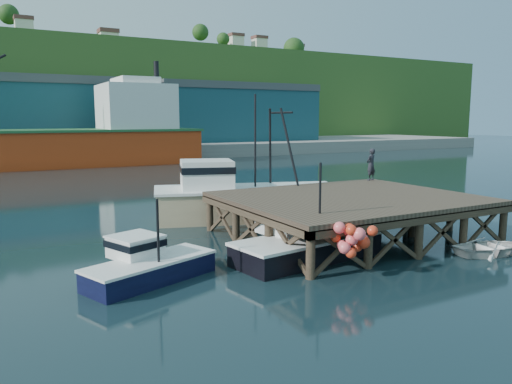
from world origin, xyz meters
TOP-DOWN VIEW (x-y plane):
  - ground at (0.00, 0.00)m, footprint 300.00×300.00m
  - wharf at (5.50, -0.19)m, footprint 12.00×10.00m
  - far_quay at (0.00, 70.00)m, footprint 160.00×40.00m
  - warehouse_mid at (0.00, 65.00)m, footprint 28.00×16.00m
  - warehouse_right at (30.00, 65.00)m, footprint 30.00×16.00m
  - cargo_ship at (-8.46, 48.00)m, footprint 55.50×10.00m
  - hillside at (0.00, 100.00)m, footprint 220.00×50.00m
  - boat_navy at (-5.65, -1.81)m, footprint 5.40×3.69m
  - boat_black at (1.20, -2.19)m, footprint 7.16×5.96m
  - trawler at (2.95, 6.70)m, footprint 11.84×7.20m
  - dinghy at (8.79, -5.80)m, footprint 3.81×3.02m
  - dockworker at (10.82, 4.40)m, footprint 0.84×0.67m

SIDE VIEW (x-z plane):
  - ground at x=0.00m, z-range 0.00..0.00m
  - dinghy at x=8.79m, z-range 0.00..0.71m
  - boat_navy at x=-5.65m, z-range -0.95..2.23m
  - boat_black at x=1.20m, z-range -1.34..2.90m
  - far_quay at x=0.00m, z-range 0.00..2.00m
  - trawler at x=2.95m, z-range -2.20..5.27m
  - wharf at x=5.50m, z-range 0.63..3.25m
  - dockworker at x=10.82m, z-range 2.12..4.15m
  - cargo_ship at x=-8.46m, z-range -3.56..10.19m
  - warehouse_mid at x=0.00m, z-range 2.00..11.00m
  - warehouse_right at x=30.00m, z-range 2.00..11.00m
  - hillside at x=0.00m, z-range 0.00..22.00m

